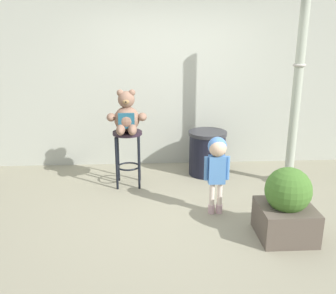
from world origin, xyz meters
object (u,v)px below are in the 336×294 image
planter_with_shrub (287,206)px  lamppost (296,104)px  bar_stool_with_teddy (128,147)px  child_walking (217,159)px  trash_bin (207,153)px  teddy_bear (127,117)px

planter_with_shrub → lamppost: bearing=68.4°
bar_stool_with_teddy → planter_with_shrub: 2.29m
child_walking → trash_bin: child_walking is taller
bar_stool_with_teddy → planter_with_shrub: bar_stool_with_teddy is taller
child_walking → trash_bin: bearing=63.1°
trash_bin → lamppost: (1.11, -0.43, 0.81)m
bar_stool_with_teddy → teddy_bear: bearing=-90.0°
teddy_bear → trash_bin: bearing=18.3°
trash_bin → planter_with_shrub: bearing=-73.9°
lamppost → teddy_bear: bearing=178.8°
teddy_bear → planter_with_shrub: size_ratio=0.74×
child_walking → trash_bin: size_ratio=1.41×
lamppost → planter_with_shrub: lamppost is taller
child_walking → trash_bin: 1.33m
planter_with_shrub → teddy_bear: bearing=139.0°
child_walking → lamppost: bearing=12.7°
bar_stool_with_teddy → teddy_bear: teddy_bear is taller
bar_stool_with_teddy → planter_with_shrub: size_ratio=1.01×
teddy_bear → planter_with_shrub: 2.35m
teddy_bear → child_walking: size_ratio=0.61×
bar_stool_with_teddy → child_walking: (1.07, -0.93, 0.12)m
lamppost → planter_with_shrub: bearing=-111.6°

